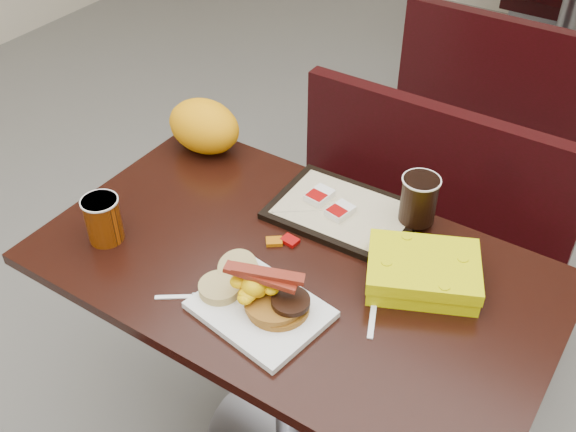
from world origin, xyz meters
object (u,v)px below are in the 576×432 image
Objects in this scene: knife at (373,312)px; hashbrown_sleeve_left at (320,196)px; bench_far_s at (522,84)px; hashbrown_sleeve_right at (340,211)px; fork at (173,297)px; pancake_stack at (278,304)px; coffee_cup_far at (419,199)px; bench_near_n at (406,229)px; table_far at (566,26)px; table_near at (293,366)px; paper_bag at (204,126)px; tray at (344,212)px; coffee_cup_near at (103,220)px; platter at (260,310)px; clamshell at (423,272)px.

hashbrown_sleeve_left is (-0.29, 0.26, 0.02)m from knife.
hashbrown_sleeve_right is (0.01, -1.70, 0.42)m from bench_far_s.
fork and knife have the same top height.
pancake_stack is 1.12× the size of coffee_cup_far.
table_far is (0.00, 1.90, 0.02)m from bench_near_n.
paper_bag reaches higher than table_near.
paper_bag reaches higher than hashbrown_sleeve_right.
pancake_stack is 0.37m from tray.
hashbrown_sleeve_right is (-0.22, 0.24, 0.02)m from knife.
fork is (-0.17, -2.83, 0.38)m from table_far.
fork is 0.76× the size of knife.
bench_near_n is 1.07m from coffee_cup_near.
fork is 0.49m from tray.
tray is (0.01, -2.38, 0.38)m from table_far.
tray is at bearing 98.78° from hashbrown_sleeve_right.
bench_near_n is 0.95m from pancake_stack.
platter reaches higher than fork.
knife is at bearing -83.36° from bench_far_s.
table_near reaches higher than bench_far_s.
pancake_stack is 0.24m from fork.
table_far is 2.54m from clamshell.
hashbrown_sleeve_right is at bearing -89.85° from table_far.
platter is 1.80× the size of knife.
coffee_cup_near reaches higher than table_far.
coffee_cup_near is 0.54m from hashbrown_sleeve_left.
table_near and table_far have the same top height.
pancake_stack reaches higher than bench_near_n.
table_far is at bearing 81.14° from coffee_cup_near.
hashbrown_sleeve_left is (0.36, 0.40, -0.03)m from coffee_cup_near.
table_near is at bearing 177.09° from clamshell.
bench_near_n is 1.20m from bench_far_s.
coffee_cup_far is at bearing 166.68° from knife.
knife is at bearing 41.93° from platter.
tray is (0.01, -0.48, 0.40)m from bench_near_n.
knife is (0.20, 0.13, -0.01)m from platter.
clamshell is (0.05, 0.14, 0.03)m from knife.
coffee_cup_near is 0.58m from hashbrown_sleeve_right.
tray is at bearing -89.76° from bench_far_s.
tray reaches higher than bench_near_n.
fork is at bearing -100.35° from hashbrown_sleeve_right.
bench_near_n is 2.80× the size of tray.
platter is 0.37m from clamshell.
table_far is at bearing 162.54° from knife.
bench_near_n is 8.50× the size of coffee_cup_near.
fork is at bearing -94.45° from bench_far_s.
table_far is at bearing 90.00° from bench_far_s.
coffee_cup_far is (0.17, 0.29, 0.45)m from table_near.
hashbrown_sleeve_left is 0.41m from paper_bag.
fork is (-0.19, -0.07, -0.01)m from platter.
platter is 0.49m from coffee_cup_far.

